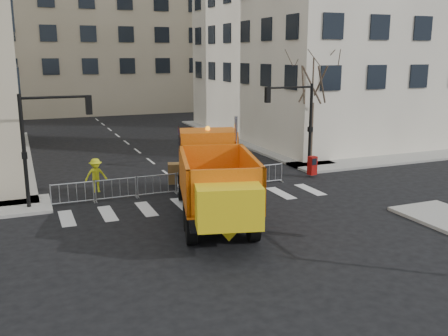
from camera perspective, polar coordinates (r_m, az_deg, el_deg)
name	(u,v)px	position (r m, az deg, el deg)	size (l,w,h in m)	color
ground	(252,239)	(19.86, 3.24, -8.15)	(120.00, 120.00, 0.00)	black
sidewalk_back	(185,186)	(27.37, -4.49, -2.09)	(64.00, 5.00, 0.15)	gray
building_far	(77,15)	(69.33, -16.41, 16.39)	(30.00, 18.00, 24.00)	tan
traffic_light_left	(24,153)	(24.58, -21.86, 1.57)	(0.18, 0.18, 5.40)	black
traffic_light_right	(310,128)	(31.32, 9.83, 4.56)	(0.18, 0.18, 5.40)	black
crowd_barriers	(176,183)	(26.20, -5.45, -1.71)	(12.60, 0.60, 1.10)	#9EA0A5
street_tree	(312,109)	(32.40, 10.01, 6.70)	(3.00, 3.00, 7.50)	#382B21
plow_truck	(214,177)	(21.56, -1.15, -1.03)	(5.73, 11.64, 4.37)	black
cop_a	(210,175)	(26.07, -1.67, -0.84)	(0.69, 0.45, 1.89)	black
cop_b	(235,175)	(26.63, 1.25, -0.86)	(0.78, 0.61, 1.61)	black
cop_c	(200,176)	(25.90, -2.72, -0.98)	(1.09, 0.45, 1.86)	black
worker	(96,175)	(26.49, -14.43, -0.82)	(1.15, 0.66, 1.78)	#BBBE16
newspaper_box	(312,166)	(29.93, 10.06, 0.28)	(0.45, 0.40, 1.10)	maroon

